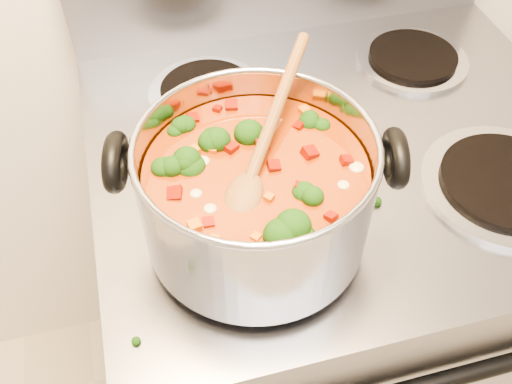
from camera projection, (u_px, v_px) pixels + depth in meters
electric_range at (319, 293)px, 1.21m from camera, size 0.77×0.69×1.08m
stockpot at (256, 193)px, 0.67m from camera, size 0.34×0.28×0.17m
wooden_spoon at (260, 152)px, 0.64m from camera, size 0.17×0.24×0.08m
cooktop_crumbs at (159, 179)px, 0.80m from camera, size 0.14×0.19×0.01m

